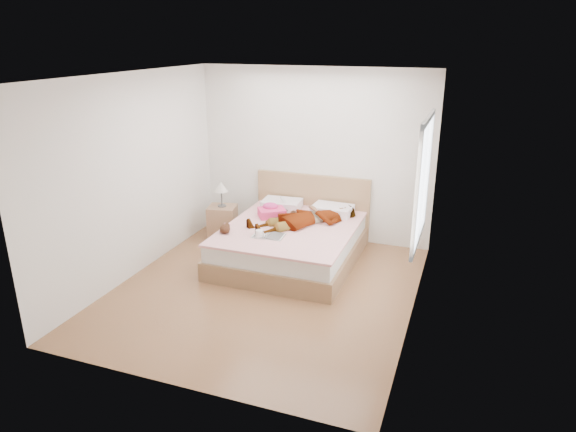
% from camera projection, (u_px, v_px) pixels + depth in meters
% --- Properties ---
extents(ground, '(4.00, 4.00, 0.00)m').
position_uv_depth(ground, '(265.00, 290.00, 6.42)').
color(ground, '#4F2D18').
rests_on(ground, ground).
extents(woman, '(1.60, 1.64, 0.23)m').
position_uv_depth(woman, '(306.00, 215.00, 7.20)').
color(woman, white).
rests_on(woman, bed).
extents(hair, '(0.55, 0.61, 0.08)m').
position_uv_depth(hair, '(279.00, 206.00, 7.81)').
color(hair, black).
rests_on(hair, bed).
extents(phone, '(0.10, 0.10, 0.05)m').
position_uv_depth(phone, '(283.00, 199.00, 7.70)').
color(phone, silver).
rests_on(phone, bed).
extents(room_shell, '(4.00, 4.00, 4.00)m').
position_uv_depth(room_shell, '(423.00, 181.00, 5.61)').
color(room_shell, white).
rests_on(room_shell, ground).
extents(bed, '(1.80, 2.08, 1.00)m').
position_uv_depth(bed, '(292.00, 240.00, 7.25)').
color(bed, brown).
rests_on(bed, ground).
extents(towel, '(0.48, 0.46, 0.20)m').
position_uv_depth(towel, '(271.00, 211.00, 7.48)').
color(towel, '#FC4472').
rests_on(towel, bed).
extents(magazine, '(0.43, 0.29, 0.02)m').
position_uv_depth(magazine, '(268.00, 236.00, 6.76)').
color(magazine, white).
rests_on(magazine, bed).
extents(coffee_mug, '(0.14, 0.11, 0.10)m').
position_uv_depth(coffee_mug, '(259.00, 234.00, 6.69)').
color(coffee_mug, white).
rests_on(coffee_mug, bed).
extents(plush_toy, '(0.17, 0.23, 0.12)m').
position_uv_depth(plush_toy, '(225.00, 228.00, 6.86)').
color(plush_toy, black).
rests_on(plush_toy, bed).
extents(nightstand, '(0.49, 0.46, 0.90)m').
position_uv_depth(nightstand, '(223.00, 219.00, 8.00)').
color(nightstand, brown).
rests_on(nightstand, ground).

